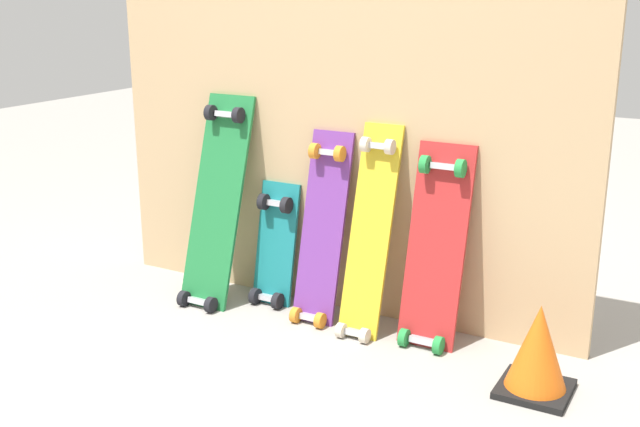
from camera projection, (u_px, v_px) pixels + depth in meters
name	position (u px, v px, depth m)	size (l,w,h in m)	color
ground_plane	(328.00, 309.00, 3.36)	(12.00, 12.00, 0.00)	#9E9991
plywood_wall_panel	(336.00, 126.00, 3.20)	(2.15, 0.04, 1.58)	tan
skateboard_green	(216.00, 208.00, 3.38)	(0.24, 0.35, 0.96)	#1E7238
skateboard_teal	(274.00, 251.00, 3.39)	(0.19, 0.19, 0.59)	#197A7F
skateboard_purple	(321.00, 235.00, 3.20)	(0.19, 0.27, 0.84)	#6B338C
skateboard_yellow	(369.00, 240.00, 3.07)	(0.17, 0.30, 0.89)	gold
skateboard_red	(435.00, 254.00, 2.98)	(0.23, 0.26, 0.84)	#B22626
traffic_cone	(538.00, 350.00, 2.63)	(0.24, 0.24, 0.32)	black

